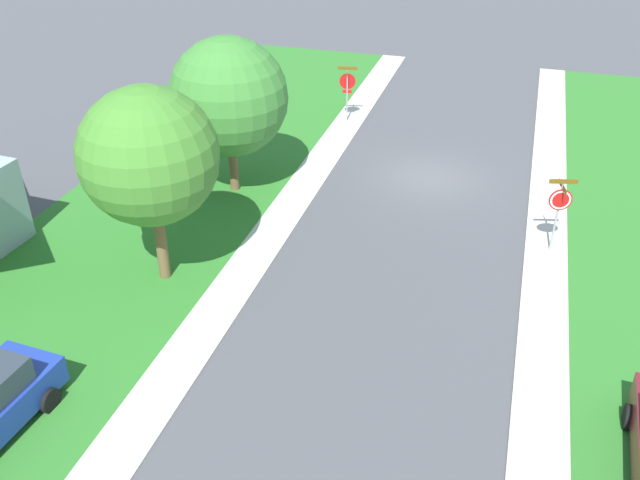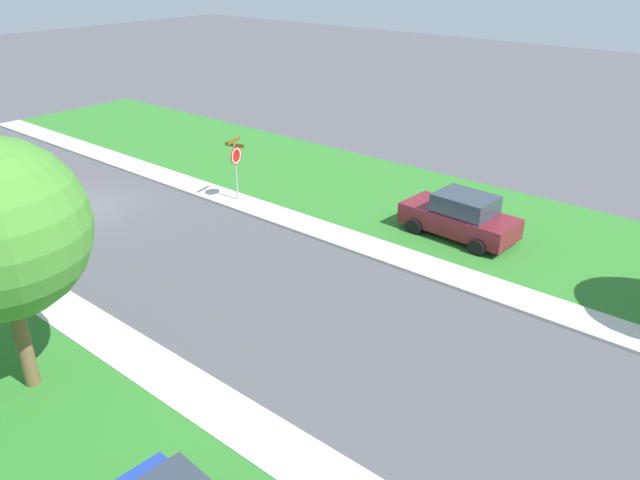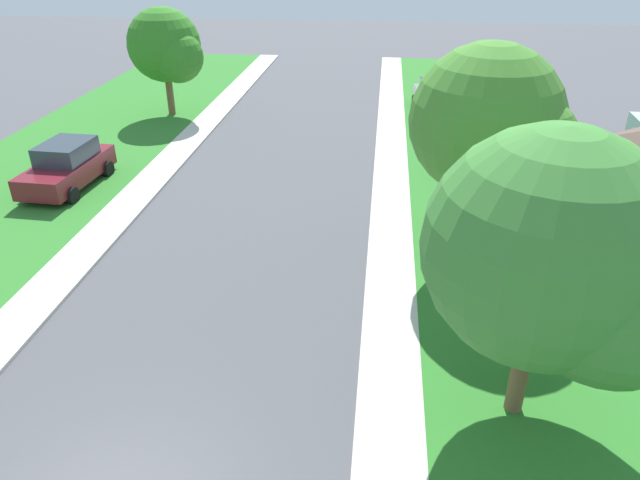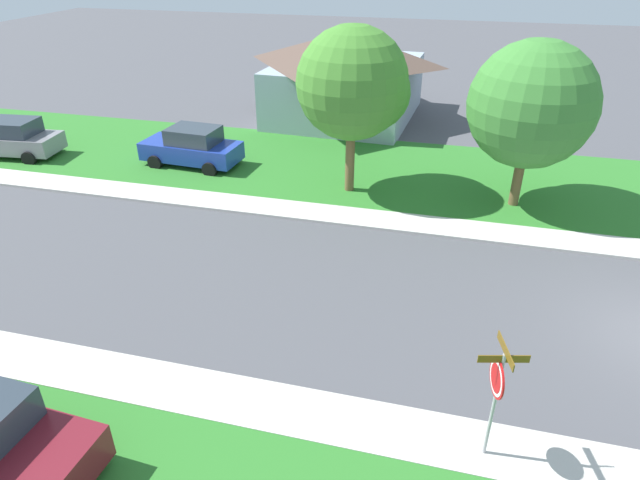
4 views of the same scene
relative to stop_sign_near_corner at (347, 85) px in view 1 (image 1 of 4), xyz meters
The scene contains 8 objects.
ground_plane 7.09m from the stop_sign_near_corner, 134.72° to the left, with size 120.00×120.00×0.00m, color #4C4C51.
sidewalk_east 16.96m from the stop_sign_near_corner, 90.39° to the left, with size 1.40×56.00×0.10m, color beige.
lawn_east 17.57m from the stop_sign_near_corner, 74.79° to the left, with size 8.00×56.00×0.08m, color #2D7528.
sidewalk_west 19.45m from the stop_sign_near_corner, 119.43° to the left, with size 1.40×56.00×0.10m, color beige.
stop_sign_near_corner is the anchor object (origin of this frame).
stop_sign_far_corner 13.46m from the stop_sign_near_corner, 135.71° to the left, with size 0.90×0.90×2.77m.
tree_corner_large 8.66m from the stop_sign_near_corner, 71.64° to the left, with size 4.76×4.43×6.08m.
tree_sidewalk_mid 14.74m from the stop_sign_near_corner, 80.39° to the left, with size 4.45×4.14×6.36m.
Camera 1 is at (-2.99, 25.74, 12.65)m, focal length 38.69 mm.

